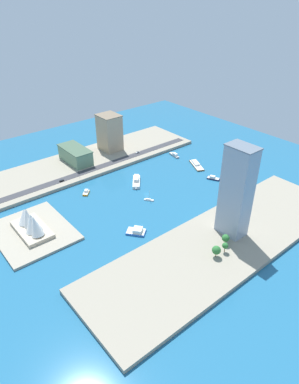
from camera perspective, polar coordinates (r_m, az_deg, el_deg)
name	(u,v)px	position (r m, az deg, el deg)	size (l,w,h in m)	color
ground_plane	(147,194)	(323.54, -0.46, -0.36)	(440.00, 440.00, 0.00)	#23668E
quay_west	(224,242)	(269.94, 12.34, -8.06)	(70.00, 240.00, 3.21)	#9E937F
quay_east	(94,159)	(391.03, -9.20, 5.37)	(70.00, 240.00, 3.21)	#9E937F
peninsula_point	(33,232)	(289.58, -18.89, -6.30)	(66.56, 55.59, 2.00)	#A89E89
road_strip	(105,165)	(372.86, -7.41, 4.47)	(9.14, 228.00, 0.15)	#38383D
water_taxi_orange	(86,192)	(329.26, -10.51, -0.08)	(10.16, 10.13, 3.71)	orange
barge_flat_brown	(196,165)	(378.97, 7.81, 4.56)	(27.37, 18.81, 3.34)	brown
ferry_white_commuter	(136,181)	(340.94, -2.20, 1.82)	(23.31, 20.66, 5.89)	silver
yacht_sleek_gray	(174,155)	(398.08, 4.15, 6.18)	(17.24, 6.42, 4.28)	#999EA3
catamaran_blue	(137,231)	(273.98, -2.17, -6.53)	(17.55, 16.68, 4.55)	blue
patrol_launch_navy	(213,178)	(354.09, 10.56, 2.30)	(13.54, 10.01, 3.66)	#1E284C
sailboat_small_white	(149,200)	(313.67, -0.10, -1.29)	(8.64, 7.19, 11.31)	white
terminal_long_green	(75,155)	(383.47, -12.25, 6.10)	(43.58, 20.80, 15.87)	slate
apartment_midrise_tan	(110,132)	(403.40, -6.67, 9.85)	(25.34, 22.24, 41.40)	tan
tower_tall_glass	(236,192)	(258.10, 14.27, 0.00)	(22.29, 14.90, 72.86)	#8C9EB2
suv_black	(62,181)	(348.56, -14.44, 1.85)	(1.76, 4.60, 1.72)	black
van_white	(138,152)	(397.43, -1.99, 6.61)	(1.95, 4.87, 1.61)	black
traffic_light_waterfront	(79,173)	(351.40, -11.71, 3.09)	(0.36, 0.36, 6.50)	black
opera_landmark	(31,223)	(284.43, -19.19, -4.86)	(39.22, 21.16, 19.75)	#BCAD93
park_tree_cluster	(221,245)	(254.29, 11.86, -8.65)	(10.67, 21.69, 9.09)	brown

